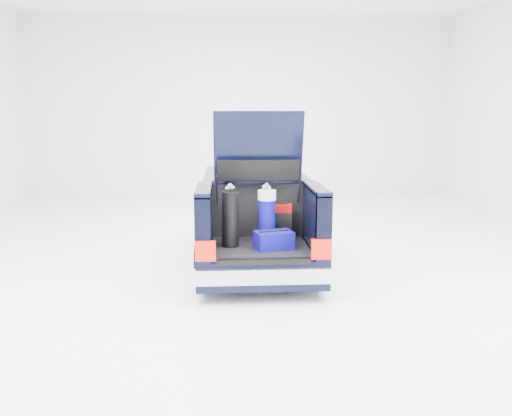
{
  "coord_description": "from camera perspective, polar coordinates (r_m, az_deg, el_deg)",
  "views": [
    {
      "loc": [
        -0.5,
        -8.8,
        2.5
      ],
      "look_at": [
        0.0,
        -0.5,
        0.96
      ],
      "focal_mm": 38.0,
      "sensor_mm": 36.0,
      "label": 1
    }
  ],
  "objects": [
    {
      "name": "blue_duffel",
      "position": [
        7.42,
        1.89,
        -3.38
      ],
      "size": [
        0.56,
        0.44,
        0.26
      ],
      "rotation": [
        0.0,
        0.0,
        0.26
      ],
      "color": "#0A0470",
      "rests_on": "car"
    },
    {
      "name": "black_golf_bag",
      "position": [
        7.48,
        -2.71,
        -1.12
      ],
      "size": [
        0.33,
        0.35,
        0.87
      ],
      "rotation": [
        0.0,
        0.0,
        0.41
      ],
      "color": "black",
      "rests_on": "car"
    },
    {
      "name": "car",
      "position": [
        9.11,
        -0.23,
        -1.07
      ],
      "size": [
        1.87,
        4.65,
        2.47
      ],
      "color": "black",
      "rests_on": "ground"
    },
    {
      "name": "ground",
      "position": [
        9.16,
        -0.19,
        -5.33
      ],
      "size": [
        14.0,
        14.0,
        0.0
      ],
      "primitive_type": "plane",
      "color": "white",
      "rests_on": "ground"
    },
    {
      "name": "red_suitcase",
      "position": [
        7.93,
        2.59,
        -1.45
      ],
      "size": [
        0.36,
        0.26,
        0.55
      ],
      "rotation": [
        0.0,
        0.0,
        -0.15
      ],
      "color": "#7D0405",
      "rests_on": "car"
    },
    {
      "name": "blue_golf_bag",
      "position": [
        7.67,
        1.15,
        -0.85
      ],
      "size": [
        0.31,
        0.31,
        0.86
      ],
      "rotation": [
        0.0,
        0.0,
        0.25
      ],
      "color": "black",
      "rests_on": "car"
    }
  ]
}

